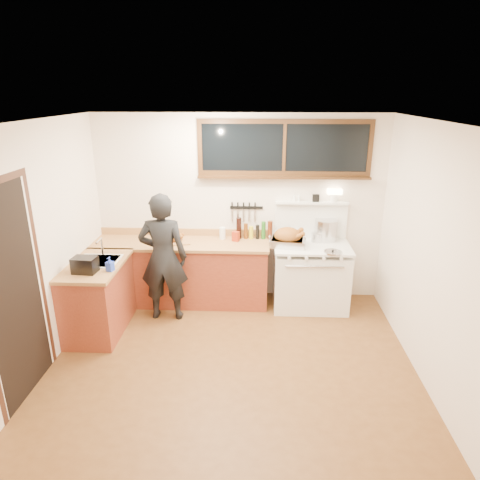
{
  "coord_description": "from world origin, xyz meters",
  "views": [
    {
      "loc": [
        0.27,
        -4.05,
        2.87
      ],
      "look_at": [
        0.05,
        0.85,
        1.15
      ],
      "focal_mm": 32.0,
      "sensor_mm": 36.0,
      "label": 1
    }
  ],
  "objects_px": {
    "cutting_board": "(175,239)",
    "roast_turkey": "(288,238)",
    "vintage_stove": "(310,274)",
    "man": "(163,258)"
  },
  "relations": [
    {
      "from": "roast_turkey",
      "to": "man",
      "type": "bearing_deg",
      "value": -166.44
    },
    {
      "from": "man",
      "to": "cutting_board",
      "type": "bearing_deg",
      "value": 79.95
    },
    {
      "from": "vintage_stove",
      "to": "cutting_board",
      "type": "bearing_deg",
      "value": 179.76
    },
    {
      "from": "cutting_board",
      "to": "roast_turkey",
      "type": "xyz_separation_m",
      "value": [
        1.53,
        -0.05,
        0.05
      ]
    },
    {
      "from": "cutting_board",
      "to": "roast_turkey",
      "type": "height_order",
      "value": "roast_turkey"
    },
    {
      "from": "man",
      "to": "cutting_board",
      "type": "xyz_separation_m",
      "value": [
        0.08,
        0.44,
        0.11
      ]
    },
    {
      "from": "roast_turkey",
      "to": "cutting_board",
      "type": "bearing_deg",
      "value": 178.18
    },
    {
      "from": "vintage_stove",
      "to": "roast_turkey",
      "type": "height_order",
      "value": "vintage_stove"
    },
    {
      "from": "roast_turkey",
      "to": "vintage_stove",
      "type": "bearing_deg",
      "value": 6.98
    },
    {
      "from": "man",
      "to": "roast_turkey",
      "type": "relative_size",
      "value": 3.34
    }
  ]
}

